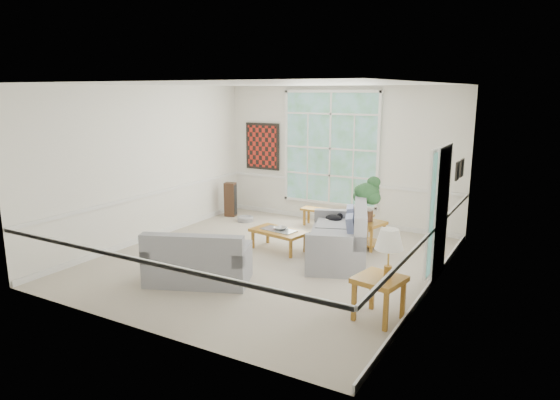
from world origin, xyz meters
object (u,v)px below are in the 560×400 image
at_px(loveseat_right, 338,232).
at_px(end_table, 369,235).
at_px(loveseat_front, 198,256).
at_px(coffee_table, 279,240).
at_px(side_table, 379,298).

bearing_deg(loveseat_right, end_table, 54.62).
distance_m(loveseat_right, loveseat_front, 2.48).
relative_size(coffee_table, side_table, 1.77).
bearing_deg(coffee_table, side_table, -26.77).
bearing_deg(coffee_table, loveseat_right, 11.39).
bearing_deg(side_table, loveseat_front, -177.59).
distance_m(loveseat_front, coffee_table, 2.00).
distance_m(coffee_table, side_table, 3.15).
bearing_deg(end_table, loveseat_front, -120.02).
xyz_separation_m(loveseat_right, loveseat_front, (-1.45, -2.01, -0.08)).
bearing_deg(coffee_table, end_table, 43.80).
bearing_deg(end_table, loveseat_right, -104.62).
relative_size(end_table, side_table, 0.88).
height_order(loveseat_right, coffee_table, loveseat_right).
relative_size(loveseat_front, coffee_table, 1.51).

